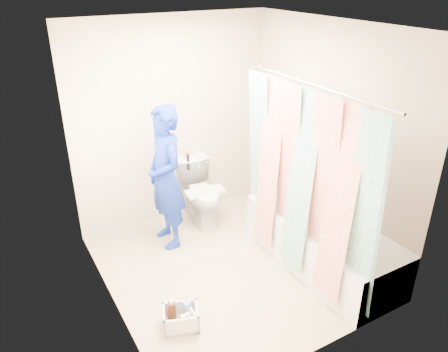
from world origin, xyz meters
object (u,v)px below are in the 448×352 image
bathtub (322,242)px  toilet (201,192)px  plumber (166,178)px  cleaning_caddy (182,319)px

bathtub → toilet: bearing=114.9°
plumber → cleaning_caddy: size_ratio=4.35×
toilet → plumber: size_ratio=0.47×
bathtub → cleaning_caddy: (-1.63, -0.09, -0.18)m
bathtub → plumber: size_ratio=1.10×
bathtub → toilet: toilet is taller
cleaning_caddy → toilet: bearing=77.5°
bathtub → plumber: 1.76m
toilet → cleaning_caddy: bearing=-117.7°
toilet → cleaning_caddy: (-0.97, -1.51, -0.29)m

